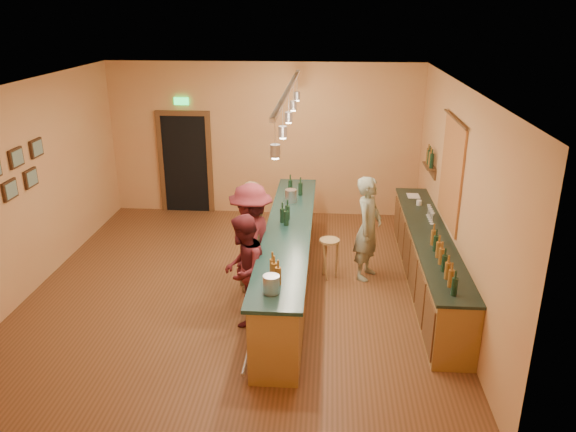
# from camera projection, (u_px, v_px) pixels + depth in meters

# --- Properties ---
(floor) EXTENTS (7.00, 7.00, 0.00)m
(floor) POSITION_uv_depth(u_px,v_px,m) (241.00, 286.00, 9.04)
(floor) COLOR #5A3419
(floor) RESTS_ON ground
(ceiling) EXTENTS (6.50, 7.00, 0.02)m
(ceiling) POSITION_uv_depth(u_px,v_px,m) (234.00, 84.00, 7.91)
(ceiling) COLOR silver
(ceiling) RESTS_ON wall_back
(wall_back) EXTENTS (6.50, 0.02, 3.20)m
(wall_back) POSITION_uv_depth(u_px,v_px,m) (264.00, 140.00, 11.74)
(wall_back) COLOR #C57E4A
(wall_back) RESTS_ON floor
(wall_front) EXTENTS (6.50, 0.02, 3.20)m
(wall_front) POSITION_uv_depth(u_px,v_px,m) (178.00, 309.00, 5.21)
(wall_front) COLOR #C57E4A
(wall_front) RESTS_ON floor
(wall_left) EXTENTS (0.02, 7.00, 3.20)m
(wall_left) POSITION_uv_depth(u_px,v_px,m) (30.00, 187.00, 8.70)
(wall_left) COLOR #C57E4A
(wall_left) RESTS_ON floor
(wall_right) EXTENTS (0.02, 7.00, 3.20)m
(wall_right) POSITION_uv_depth(u_px,v_px,m) (456.00, 197.00, 8.25)
(wall_right) COLOR #C57E4A
(wall_right) RESTS_ON floor
(doorway) EXTENTS (1.15, 0.09, 2.48)m
(doorway) POSITION_uv_depth(u_px,v_px,m) (185.00, 161.00, 12.00)
(doorway) COLOR black
(doorway) RESTS_ON wall_back
(tapestry) EXTENTS (0.03, 1.40, 1.60)m
(tapestry) POSITION_uv_depth(u_px,v_px,m) (451.00, 173.00, 8.54)
(tapestry) COLOR maroon
(tapestry) RESTS_ON wall_right
(bottle_shelf) EXTENTS (0.17, 0.55, 0.54)m
(bottle_shelf) POSITION_uv_depth(u_px,v_px,m) (430.00, 160.00, 10.00)
(bottle_shelf) COLOR #503918
(bottle_shelf) RESTS_ON wall_right
(picture_grid) EXTENTS (0.06, 2.20, 0.70)m
(picture_grid) POSITION_uv_depth(u_px,v_px,m) (2.00, 180.00, 7.88)
(picture_grid) COLOR #382111
(picture_grid) RESTS_ON wall_left
(back_counter) EXTENTS (0.60, 4.55, 1.27)m
(back_counter) POSITION_uv_depth(u_px,v_px,m) (428.00, 260.00, 8.83)
(back_counter) COLOR olive
(back_counter) RESTS_ON floor
(tasting_bar) EXTENTS (0.74, 5.10, 1.38)m
(tasting_bar) POSITION_uv_depth(u_px,v_px,m) (288.00, 254.00, 8.77)
(tasting_bar) COLOR olive
(tasting_bar) RESTS_ON floor
(pendant_track) EXTENTS (0.11, 4.60, 0.50)m
(pendant_track) POSITION_uv_depth(u_px,v_px,m) (289.00, 101.00, 7.94)
(pendant_track) COLOR silver
(pendant_track) RESTS_ON ceiling
(bartender) EXTENTS (0.62, 0.74, 1.73)m
(bartender) POSITION_uv_depth(u_px,v_px,m) (368.00, 228.00, 9.08)
(bartender) COLOR gray
(bartender) RESTS_ON floor
(customer_a) EXTENTS (0.67, 0.83, 1.60)m
(customer_a) POSITION_uv_depth(u_px,v_px,m) (244.00, 270.00, 7.79)
(customer_a) COLOR #59191E
(customer_a) RESTS_ON floor
(customer_b) EXTENTS (0.70, 1.12, 1.78)m
(customer_b) POSITION_uv_depth(u_px,v_px,m) (253.00, 236.00, 8.72)
(customer_b) COLOR #997A51
(customer_b) RESTS_ON floor
(customer_c) EXTENTS (0.80, 1.23, 1.79)m
(customer_c) POSITION_uv_depth(u_px,v_px,m) (251.00, 241.00, 8.51)
(customer_c) COLOR #59191E
(customer_c) RESTS_ON floor
(bar_stool) EXTENTS (0.33, 0.33, 0.68)m
(bar_stool) POSITION_uv_depth(u_px,v_px,m) (329.00, 248.00, 9.17)
(bar_stool) COLOR #A37549
(bar_stool) RESTS_ON floor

